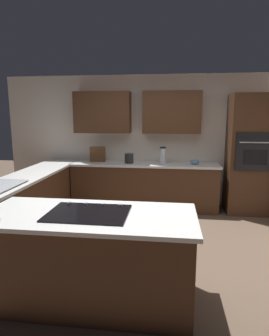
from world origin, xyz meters
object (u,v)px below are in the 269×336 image
Objects in this scene: cooktop at (88,213)px; spice_rack at (98,154)px; mixing_bowl at (195,162)px; blender at (163,157)px; wall_oven at (250,155)px; kettle at (129,158)px.

cooktop is 3.08m from spice_rack.
spice_rack reaches higher than mixing_bowl.
mixing_bowl is at bearing 176.77° from spice_rack.
wall_oven is at bearing -179.16° from blender.
wall_oven is 11.62× the size of kettle.
wall_oven is 6.75× the size of blender.
blender reaches higher than cooktop.
cooktop is at bearing 52.71° from wall_oven.
wall_oven is 2.89× the size of cooktop.
blender is 1.88× the size of mixing_bowl.
kettle is (0.03, -2.90, 0.09)m from cooktop.
spice_rack is at bearing -9.37° from kettle.
spice_rack is (2.90, -0.08, -0.05)m from wall_oven.
blender reaches higher than kettle.
mixing_bowl is at bearing 180.00° from blender.
spice_rack is (1.90, -0.11, 0.10)m from mixing_bowl.
wall_oven is at bearing -179.40° from kettle.
kettle is at bearing 0.00° from mixing_bowl.
spice_rack is 0.66m from kettle.
blender is 0.65m from kettle.
cooktop is 2.97m from blender.
mixing_bowl is (-1.22, -2.90, 0.04)m from cooktop.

